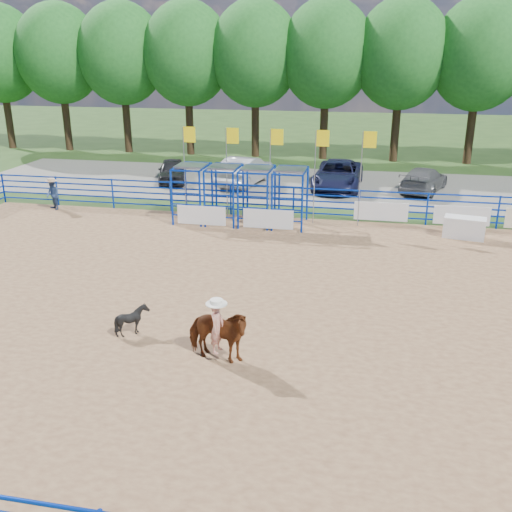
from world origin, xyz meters
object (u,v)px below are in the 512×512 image
spectator_cowboy (53,194)px  car_b (245,170)px  car_d (424,180)px  car_c (338,175)px  car_a (172,171)px  horse_and_rider (217,331)px  announcer_table (464,228)px  calf (132,320)px

spectator_cowboy → car_b: size_ratio=0.31×
spectator_cowboy → car_d: 19.63m
car_b → car_c: bearing=-168.6°
spectator_cowboy → car_a: spectator_cowboy is taller
car_a → car_b: (4.39, 0.14, 0.15)m
car_a → car_d: size_ratio=0.85×
horse_and_rider → car_c: size_ratio=0.42×
car_c → horse_and_rider: bearing=-92.7°
car_d → car_a: bearing=19.5°
horse_and_rider → car_b: bearing=100.3°
spectator_cowboy → horse_and_rider: bearing=-47.1°
announcer_table → car_b: bearing=143.8°
car_b → car_d: size_ratio=1.08×
horse_and_rider → car_a: size_ratio=0.60×
announcer_table → horse_and_rider: size_ratio=0.70×
horse_and_rider → car_c: bearing=85.0°
horse_and_rider → spectator_cowboy: size_ratio=1.53×
calf → car_a: (-5.36, 18.84, 0.22)m
spectator_cowboy → car_c: spectator_cowboy is taller
announcer_table → car_c: size_ratio=0.30×
announcer_table → car_d: (-1.04, 8.31, 0.22)m
car_b → car_a: bearing=12.5°
horse_and_rider → spectator_cowboy: horse_and_rider is taller
horse_and_rider → car_b: size_ratio=0.47×
car_c → car_b: bearing=-177.0°
calf → car_d: car_d is taller
calf → spectator_cowboy: spectator_cowboy is taller
calf → car_c: size_ratio=0.16×
horse_and_rider → car_c: (1.76, 19.98, -0.08)m
spectator_cowboy → car_b: 10.90m
announcer_table → calf: (-10.19, -10.82, -0.01)m
car_c → car_d: size_ratio=1.20×
announcer_table → spectator_cowboy: spectator_cowboy is taller
horse_and_rider → car_a: horse_and_rider is taller
car_d → car_b: bearing=19.2°
car_a → horse_and_rider: bearing=-85.2°
car_b → car_c: car_b is taller
announcer_table → car_a: 17.50m
spectator_cowboy → car_d: spectator_cowboy is taller
horse_and_rider → car_d: bearing=72.1°
announcer_table → car_b: 13.83m
calf → car_c: (4.43, 19.05, 0.33)m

